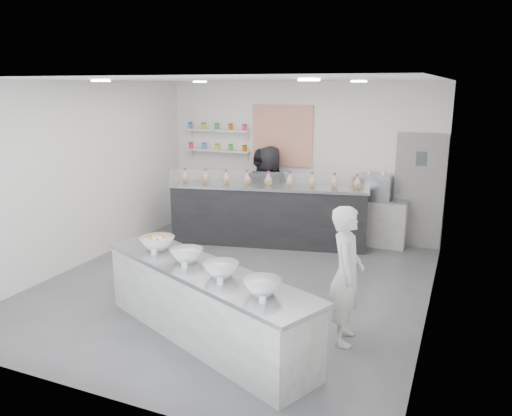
{
  "coord_description": "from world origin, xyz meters",
  "views": [
    {
      "loc": [
        3.05,
        -6.32,
        2.93
      ],
      "look_at": [
        0.18,
        0.4,
        1.12
      ],
      "focal_mm": 35.0,
      "sensor_mm": 36.0,
      "label": 1
    }
  ],
  "objects_px": {
    "back_bar": "(268,215)",
    "espresso_ledge": "(373,222)",
    "staff_left": "(261,192)",
    "espresso_machine": "(375,187)",
    "woman_prep": "(346,275)",
    "staff_right": "(269,191)",
    "prep_counter": "(204,304)"
  },
  "relations": [
    {
      "from": "prep_counter",
      "to": "woman_prep",
      "type": "height_order",
      "value": "woman_prep"
    },
    {
      "from": "staff_left",
      "to": "espresso_machine",
      "type": "bearing_deg",
      "value": -174.14
    },
    {
      "from": "prep_counter",
      "to": "staff_right",
      "type": "height_order",
      "value": "staff_right"
    },
    {
      "from": "back_bar",
      "to": "staff_right",
      "type": "bearing_deg",
      "value": 97.76
    },
    {
      "from": "staff_left",
      "to": "woman_prep",
      "type": "bearing_deg",
      "value": 126.56
    },
    {
      "from": "espresso_ledge",
      "to": "staff_right",
      "type": "relative_size",
      "value": 0.67
    },
    {
      "from": "back_bar",
      "to": "woman_prep",
      "type": "distance_m",
      "value": 3.76
    },
    {
      "from": "woman_prep",
      "to": "staff_right",
      "type": "relative_size",
      "value": 0.91
    },
    {
      "from": "espresso_ledge",
      "to": "espresso_machine",
      "type": "bearing_deg",
      "value": 0.0
    },
    {
      "from": "staff_right",
      "to": "espresso_ledge",
      "type": "bearing_deg",
      "value": 177.92
    },
    {
      "from": "back_bar",
      "to": "espresso_ledge",
      "type": "height_order",
      "value": "back_bar"
    },
    {
      "from": "prep_counter",
      "to": "staff_left",
      "type": "xyz_separation_m",
      "value": [
        -1.03,
        4.2,
        0.43
      ]
    },
    {
      "from": "espresso_machine",
      "to": "staff_left",
      "type": "bearing_deg",
      "value": -175.33
    },
    {
      "from": "woman_prep",
      "to": "staff_left",
      "type": "height_order",
      "value": "staff_left"
    },
    {
      "from": "back_bar",
      "to": "espresso_machine",
      "type": "distance_m",
      "value": 2.04
    },
    {
      "from": "prep_counter",
      "to": "espresso_machine",
      "type": "distance_m",
      "value": 4.58
    },
    {
      "from": "espresso_ledge",
      "to": "staff_left",
      "type": "height_order",
      "value": "staff_left"
    },
    {
      "from": "back_bar",
      "to": "espresso_ledge",
      "type": "xyz_separation_m",
      "value": [
        1.82,
        0.72,
        -0.12
      ]
    },
    {
      "from": "back_bar",
      "to": "espresso_machine",
      "type": "relative_size",
      "value": 6.44
    },
    {
      "from": "espresso_ledge",
      "to": "espresso_machine",
      "type": "relative_size",
      "value": 2.11
    },
    {
      "from": "staff_right",
      "to": "back_bar",
      "type": "bearing_deg",
      "value": 102.69
    },
    {
      "from": "woman_prep",
      "to": "prep_counter",
      "type": "bearing_deg",
      "value": 100.16
    },
    {
      "from": "espresso_machine",
      "to": "back_bar",
      "type": "bearing_deg",
      "value": -158.41
    },
    {
      "from": "espresso_ledge",
      "to": "staff_right",
      "type": "distance_m",
      "value": 2.08
    },
    {
      "from": "espresso_machine",
      "to": "woman_prep",
      "type": "bearing_deg",
      "value": -84.7
    },
    {
      "from": "staff_left",
      "to": "back_bar",
      "type": "bearing_deg",
      "value": 126.12
    },
    {
      "from": "prep_counter",
      "to": "back_bar",
      "type": "height_order",
      "value": "back_bar"
    },
    {
      "from": "back_bar",
      "to": "espresso_ledge",
      "type": "bearing_deg",
      "value": 9.52
    },
    {
      "from": "prep_counter",
      "to": "espresso_ledge",
      "type": "height_order",
      "value": "espresso_ledge"
    },
    {
      "from": "prep_counter",
      "to": "woman_prep",
      "type": "distance_m",
      "value": 1.68
    },
    {
      "from": "woman_prep",
      "to": "staff_left",
      "type": "xyz_separation_m",
      "value": [
        -2.56,
        3.6,
        0.05
      ]
    },
    {
      "from": "woman_prep",
      "to": "staff_left",
      "type": "relative_size",
      "value": 0.94
    }
  ]
}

